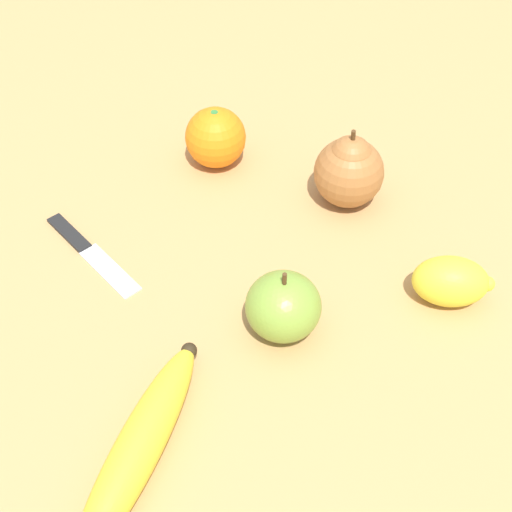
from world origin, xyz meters
The scene contains 7 objects.
ground_plane centered at (0.00, 0.00, 0.00)m, with size 3.00×3.00×0.00m, color tan.
banana centered at (-0.02, -0.17, 0.02)m, with size 0.06×0.23×0.04m.
orange centered at (-0.16, 0.22, 0.04)m, with size 0.08×0.08×0.08m.
pear centered at (0.02, 0.22, 0.05)m, with size 0.08×0.08×0.10m.
apple centered at (0.03, 0.01, 0.03)m, with size 0.08×0.08×0.08m.
lemon centered at (0.17, 0.12, 0.03)m, with size 0.09×0.08×0.05m.
paring_knife centered at (-0.21, 0.01, 0.00)m, with size 0.15×0.08×0.01m.
Camera 1 is at (0.20, -0.40, 0.57)m, focal length 50.00 mm.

